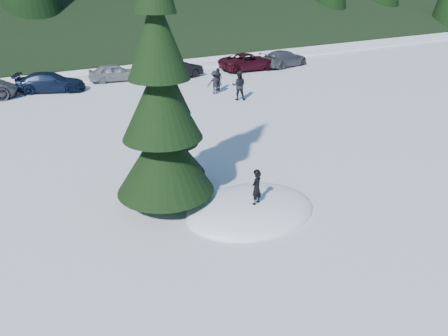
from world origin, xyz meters
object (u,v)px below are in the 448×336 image
adult_0 (239,86)px  car_7 (284,58)px  spruce_tall (161,110)px  car_5 (177,70)px  car_6 (249,62)px  child_skier (256,188)px  car_4 (115,73)px  adult_2 (215,82)px  adult_1 (218,79)px  spruce_short (173,130)px  car_3 (50,82)px

adult_0 → car_7: (9.10, 7.04, -0.23)m
spruce_tall → car_5: size_ratio=2.06×
adult_0 → car_6: size_ratio=0.37×
car_5 → car_7: bearing=-108.8°
car_6 → car_5: bearing=95.2°
child_skier → adult_0: size_ratio=0.62×
car_6 → car_4: bearing=86.3°
adult_2 → car_7: (9.60, 4.96, -0.08)m
adult_0 → adult_1: adult_0 is taller
car_5 → car_6: car_5 is taller
adult_1 → adult_2: size_ratio=1.00×
adult_2 → car_7: 10.80m
adult_2 → car_6: (6.20, 5.26, -0.08)m
adult_0 → adult_2: (-0.50, 2.08, -0.15)m
car_4 → car_6: bearing=-89.1°
adult_0 → adult_1: (0.16, 2.78, -0.15)m
car_5 → spruce_short: bearing=137.3°
spruce_tall → car_6: spruce_tall is taller
adult_0 → adult_2: bearing=-42.5°
child_skier → adult_1: child_skier is taller
adult_1 → car_3: adult_1 is taller
car_5 → car_7: 9.79m
adult_2 → car_7: size_ratio=0.32×
spruce_tall → child_skier: bearing=-46.0°
spruce_tall → spruce_short: spruce_tall is taller
car_6 → spruce_tall: bearing=144.5°
child_skier → car_6: bearing=-142.9°
adult_0 → spruce_short: bearing=79.9°
car_4 → adult_1: bearing=-131.0°
spruce_tall → child_skier: (2.12, -2.20, -2.29)m
child_skier → car_7: size_ratio=0.24×
spruce_tall → car_3: bearing=90.3°
adult_0 → adult_1: size_ratio=1.20×
car_3 → child_skier: bearing=-151.4°
spruce_tall → adult_1: size_ratio=5.74×
child_skier → car_4: (2.42, 21.36, -0.41)m
child_skier → car_3: size_ratio=0.25×
adult_0 → car_5: adult_0 is taller
spruce_short → adult_1: spruce_short is taller
child_skier → adult_0: 14.33m
spruce_tall → child_skier: spruce_tall is taller
child_skier → adult_2: child_skier is taller
car_4 → car_5: car_5 is taller
spruce_short → adult_0: 12.20m
car_4 → spruce_short: bearing=178.7°
car_4 → car_3: bearing=110.4°
spruce_tall → car_3: (-0.09, 18.31, -2.69)m
spruce_short → car_7: (17.54, 15.77, -1.43)m
adult_2 → car_3: 10.90m
adult_1 → child_skier: bearing=32.4°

